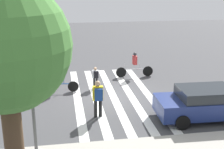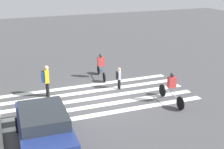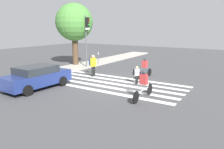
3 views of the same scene
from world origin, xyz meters
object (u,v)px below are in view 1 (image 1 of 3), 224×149
at_px(pedestrian_child_with_backpack, 98,96).
at_px(cyclist_mid_street, 135,64).
at_px(cyclist_near_curb, 59,77).
at_px(traffic_light, 30,60).
at_px(car_parked_silver_sedan, 205,103).
at_px(pedestrian_adult_yellow_jacket, 95,76).
at_px(street_tree, 4,48).

xyz_separation_m(pedestrian_child_with_backpack, cyclist_mid_street, (-3.07, -5.75, -0.15)).
distance_m(pedestrian_child_with_backpack, cyclist_near_curb, 4.08).
bearing_deg(traffic_light, cyclist_mid_street, -124.13).
bearing_deg(cyclist_mid_street, car_parked_silver_sedan, 104.48).
relative_size(traffic_light, pedestrian_child_with_backpack, 2.85).
distance_m(cyclist_near_curb, cyclist_mid_street, 5.25).
bearing_deg(traffic_light, pedestrian_adult_yellow_jacket, -113.95).
distance_m(pedestrian_child_with_backpack, car_parked_silver_sedan, 4.81).
bearing_deg(pedestrian_child_with_backpack, traffic_light, -129.46).
relative_size(street_tree, car_parked_silver_sedan, 1.40).
height_order(cyclist_near_curb, cyclist_mid_street, cyclist_mid_street).
relative_size(traffic_light, cyclist_near_curb, 2.26).
bearing_deg(pedestrian_child_with_backpack, cyclist_mid_street, 67.32).
xyz_separation_m(street_tree, pedestrian_child_with_backpack, (-3.03, -4.51, -3.28)).
bearing_deg(street_tree, cyclist_mid_street, -120.75).
height_order(traffic_light, cyclist_mid_street, traffic_light).
distance_m(pedestrian_child_with_backpack, pedestrian_adult_yellow_jacket, 4.02).
xyz_separation_m(pedestrian_adult_yellow_jacket, cyclist_mid_street, (-2.73, -1.75, 0.13)).
bearing_deg(street_tree, pedestrian_child_with_backpack, -123.93).
relative_size(pedestrian_child_with_backpack, car_parked_silver_sedan, 0.39).
height_order(traffic_light, car_parked_silver_sedan, traffic_light).
xyz_separation_m(traffic_light, pedestrian_adult_yellow_jacket, (-2.93, -6.60, -2.72)).
distance_m(traffic_light, street_tree, 2.13).
bearing_deg(pedestrian_child_with_backpack, street_tree, -118.52).
distance_m(street_tree, cyclist_near_curb, 8.96).
height_order(traffic_light, street_tree, street_tree).
height_order(street_tree, cyclist_mid_street, street_tree).
bearing_deg(cyclist_mid_street, traffic_light, 56.54).
bearing_deg(car_parked_silver_sedan, cyclist_near_curb, -33.54).
xyz_separation_m(pedestrian_adult_yellow_jacket, car_parked_silver_sedan, (-4.37, 4.93, 0.02)).
xyz_separation_m(pedestrian_child_with_backpack, cyclist_near_curb, (1.76, -3.67, -0.16)).
relative_size(traffic_light, pedestrian_adult_yellow_jacket, 3.94).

